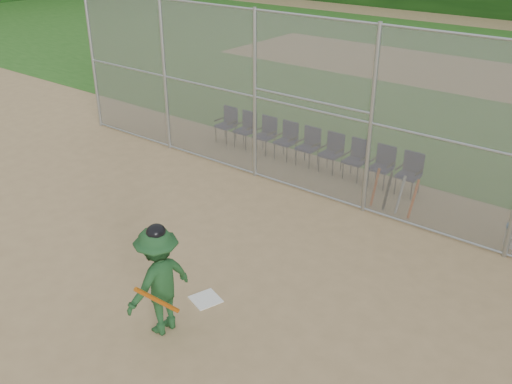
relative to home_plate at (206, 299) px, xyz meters
The scene contains 16 objects.
ground 0.71m from the home_plate, 133.58° to the right, with size 100.00×100.00×0.00m, color tan.
grass_strip 17.49m from the home_plate, 91.60° to the left, with size 100.00×100.00×0.00m, color #295F1C.
dirt_patch_far 17.49m from the home_plate, 91.60° to the left, with size 24.00×24.00×0.00m, color tan.
backstop_fence 4.96m from the home_plate, 96.23° to the left, with size 16.09×0.09×4.00m.
home_plate is the anchor object (origin of this frame).
batter_at_plate 1.30m from the home_plate, 91.65° to the right, with size 0.90×1.30×1.86m.
spare_bats 5.02m from the home_plate, 78.59° to the left, with size 0.96×0.39×0.83m.
chair_0 7.45m from the home_plate, 128.29° to the left, with size 0.54×0.52×0.96m, color #0F113A, non-canonical shape.
chair_1 7.05m from the home_plate, 123.89° to the left, with size 0.54×0.52×0.96m, color #0F113A, non-canonical shape.
chair_2 6.69m from the home_plate, 118.98° to the left, with size 0.54×0.52×0.96m, color #0F113A, non-canonical shape.
chair_3 6.38m from the home_plate, 113.56° to the left, with size 0.54×0.52×0.96m, color #0F113A, non-canonical shape.
chair_4 6.14m from the home_plate, 107.66° to the left, with size 0.54×0.52×0.96m, color #0F113A, non-canonical shape.
chair_5 5.97m from the home_plate, 101.34° to the left, with size 0.54×0.52×0.96m, color #0F113A, non-canonical shape.
chair_6 5.87m from the home_plate, 94.73° to the left, with size 0.54×0.52×0.96m, color #0F113A, non-canonical shape.
chair_7 5.86m from the home_plate, 87.99° to the left, with size 0.54×0.52×0.96m, color #0F113A, non-canonical shape.
chair_8 5.92m from the home_plate, 81.31° to the left, with size 0.54×0.52×0.96m, color #0F113A, non-canonical shape.
Camera 1 is at (5.96, -5.08, 5.80)m, focal length 40.00 mm.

